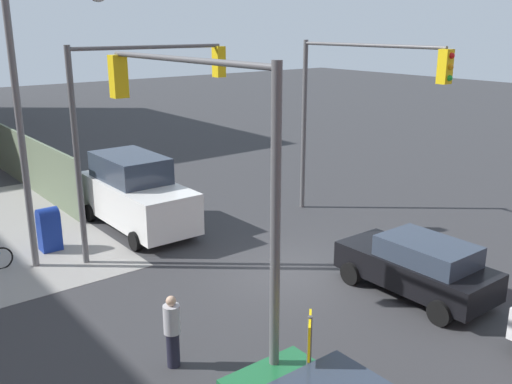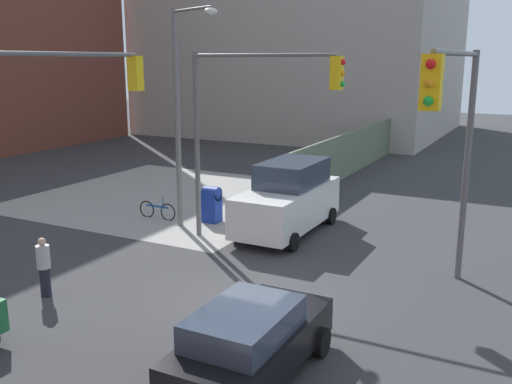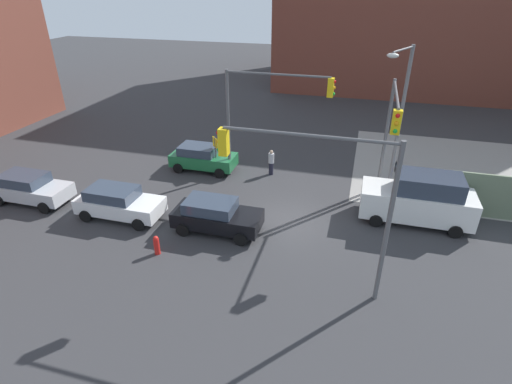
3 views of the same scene
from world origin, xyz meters
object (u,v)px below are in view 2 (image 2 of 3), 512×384
Objects in this scene: van_white_delivery at (289,198)px; bicycle_leaning_on_fence at (157,210)px; mailbox_blue at (212,203)px; traffic_signal_ne_corner at (249,110)px; smokestack at (97,18)px; traffic_signal_se_corner at (457,127)px; pedestrian_crossing at (44,266)px; sedan_black at (251,341)px; traffic_signal_nw_corner at (48,125)px; street_lamp_corner at (182,103)px.

bicycle_leaning_on_fence is at bearing 98.33° from van_white_delivery.
mailbox_blue is at bearing -74.72° from bicycle_leaning_on_fence.
traffic_signal_ne_corner is at bearing 161.61° from van_white_delivery.
mailbox_blue is at bearing -130.68° from smokestack.
pedestrian_crossing is at bearing 112.60° from traffic_signal_se_corner.
sedan_black is at bearing -159.91° from van_white_delivery.
mailbox_blue is 0.34× the size of sedan_black.
traffic_signal_se_corner is 1.20× the size of van_white_delivery.
traffic_signal_se_corner is at bearing -28.73° from sedan_black.
pedestrian_crossing is at bearing 80.88° from traffic_signal_nw_corner.
mailbox_blue is at bearing 66.34° from traffic_signal_se_corner.
traffic_signal_nw_corner is 3.96× the size of pedestrian_crossing.
traffic_signal_se_corner is 12.97m from bicycle_leaning_on_fence.
smokestack is 36.34m from van_white_delivery.
smokestack is at bearing -4.27° from pedestrian_crossing.
van_white_delivery reaches higher than pedestrian_crossing.
traffic_signal_se_corner is 8.38m from van_white_delivery.
traffic_signal_ne_corner reaches higher than pedestrian_crossing.
sedan_black is 2.44× the size of bicycle_leaning_on_fence.
smokestack is 11.15× the size of bicycle_leaning_on_fence.
traffic_signal_ne_corner is at bearing -123.47° from mailbox_blue.
traffic_signal_nw_corner is 7.22m from street_lamp_corner.
pedestrian_crossing is (0.11, 0.70, -3.82)m from traffic_signal_nw_corner.
pedestrian_crossing is at bearing 156.91° from traffic_signal_ne_corner.
traffic_signal_ne_corner is 1.20× the size of van_white_delivery.
traffic_signal_ne_corner reaches higher than van_white_delivery.
smokestack reaches higher than van_white_delivery.
van_white_delivery is at bearing -18.39° from traffic_signal_ne_corner.
pedestrian_crossing is (-7.04, -0.27, -3.85)m from street_lamp_corner.
mailbox_blue is (4.16, 9.50, -3.92)m from traffic_signal_se_corner.
traffic_signal_ne_corner is (-23.19, -27.57, -5.13)m from smokestack.
van_white_delivery is at bearing -81.67° from bicycle_leaning_on_fence.
traffic_signal_nw_corner is 9.20m from mailbox_blue.
smokestack is at bearing 49.32° from mailbox_blue.
street_lamp_corner is (-22.65, -24.53, -5.06)m from smokestack.
pedestrian_crossing is (1.11, 6.88, 0.01)m from sedan_black.
traffic_signal_se_corner is (4.15, -9.00, 0.01)m from traffic_signal_nw_corner.
bicycle_leaning_on_fence is (-0.79, 5.40, -0.93)m from van_white_delivery.
bicycle_leaning_on_fence is at bearing 77.01° from traffic_signal_ne_corner.
smokestack is 39.55m from traffic_signal_nw_corner.
van_white_delivery is (-21.30, -28.20, -8.48)m from smokestack.
street_lamp_corner reaches higher than pedestrian_crossing.
traffic_signal_nw_corner is 3.89m from pedestrian_crossing.
sedan_black is at bearing -99.22° from traffic_signal_nw_corner.
traffic_signal_se_corner and traffic_signal_ne_corner have the same top height.
traffic_signal_se_corner is 11.09m from mailbox_blue.
sedan_black is at bearing -134.49° from bicycle_leaning_on_fence.
street_lamp_corner reaches higher than van_white_delivery.
traffic_signal_se_corner is at bearing -111.54° from pedestrian_crossing.
sedan_black is 10.13m from van_white_delivery.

